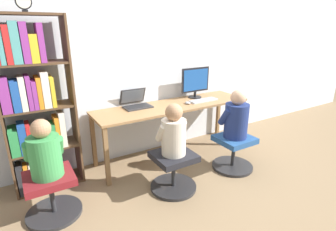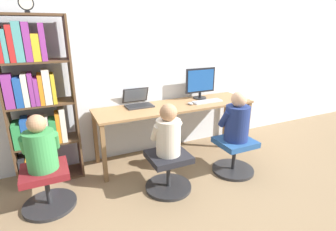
# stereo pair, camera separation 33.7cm
# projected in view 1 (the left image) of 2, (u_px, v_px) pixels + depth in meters

# --- Properties ---
(ground_plane) EXTENTS (14.00, 14.00, 0.00)m
(ground_plane) POSITION_uv_depth(u_px,v_px,m) (185.00, 163.00, 3.63)
(ground_plane) COLOR #846B4C
(wall_back) EXTENTS (10.00, 0.05, 2.60)m
(wall_back) POSITION_uv_depth(u_px,v_px,m) (160.00, 63.00, 3.77)
(wall_back) COLOR silver
(wall_back) RESTS_ON ground_plane
(desk) EXTENTS (2.24, 0.61, 0.77)m
(desk) POSITION_uv_depth(u_px,v_px,m) (174.00, 110.00, 3.66)
(desk) COLOR olive
(desk) RESTS_ON ground_plane
(desktop_monitor) EXTENTS (0.48, 0.20, 0.46)m
(desktop_monitor) POSITION_uv_depth(u_px,v_px,m) (195.00, 82.00, 3.92)
(desktop_monitor) COLOR black
(desktop_monitor) RESTS_ON desk
(laptop) EXTENTS (0.36, 0.32, 0.23)m
(laptop) POSITION_uv_depth(u_px,v_px,m) (136.00, 103.00, 3.53)
(laptop) COLOR #2D2D30
(laptop) RESTS_ON desk
(keyboard) EXTENTS (0.44, 0.14, 0.03)m
(keyboard) POSITION_uv_depth(u_px,v_px,m) (203.00, 100.00, 3.80)
(keyboard) COLOR #B2B2B7
(keyboard) RESTS_ON desk
(computer_mouse_by_keyboard) EXTENTS (0.07, 0.10, 0.03)m
(computer_mouse_by_keyboard) POSITION_uv_depth(u_px,v_px,m) (188.00, 103.00, 3.66)
(computer_mouse_by_keyboard) COLOR #99999E
(computer_mouse_by_keyboard) RESTS_ON desk
(office_chair_left) EXTENTS (0.54, 0.54, 0.45)m
(office_chair_left) POSITION_uv_depth(u_px,v_px,m) (233.00, 151.00, 3.45)
(office_chair_left) COLOR #262628
(office_chair_left) RESTS_ON ground_plane
(office_chair_right) EXTENTS (0.54, 0.54, 0.45)m
(office_chair_right) POSITION_uv_depth(u_px,v_px,m) (173.00, 170.00, 3.00)
(office_chair_right) COLOR #262628
(office_chair_right) RESTS_ON ground_plane
(person_at_monitor) EXTENTS (0.36, 0.31, 0.62)m
(person_at_monitor) POSITION_uv_depth(u_px,v_px,m) (236.00, 117.00, 3.30)
(person_at_monitor) COLOR navy
(person_at_monitor) RESTS_ON office_chair_left
(person_at_laptop) EXTENTS (0.33, 0.28, 0.58)m
(person_at_laptop) POSITION_uv_depth(u_px,v_px,m) (174.00, 132.00, 2.86)
(person_at_laptop) COLOR beige
(person_at_laptop) RESTS_ON office_chair_right
(bookshelf) EXTENTS (0.73, 0.33, 1.93)m
(bookshelf) POSITION_uv_depth(u_px,v_px,m) (33.00, 109.00, 2.80)
(bookshelf) COLOR #513823
(bookshelf) RESTS_ON ground_plane
(desk_clock) EXTENTS (0.14, 0.03, 0.16)m
(desk_clock) POSITION_uv_depth(u_px,v_px,m) (23.00, 2.00, 2.43)
(desk_clock) COLOR black
(desk_clock) RESTS_ON bookshelf
(office_chair_side) EXTENTS (0.54, 0.54, 0.45)m
(office_chair_side) POSITION_uv_depth(u_px,v_px,m) (52.00, 194.00, 2.58)
(office_chair_side) COLOR #262628
(office_chair_side) RESTS_ON ground_plane
(person_near_shelf) EXTENTS (0.35, 0.29, 0.57)m
(person_near_shelf) POSITION_uv_depth(u_px,v_px,m) (45.00, 152.00, 2.43)
(person_near_shelf) COLOR #388C47
(person_near_shelf) RESTS_ON office_chair_side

